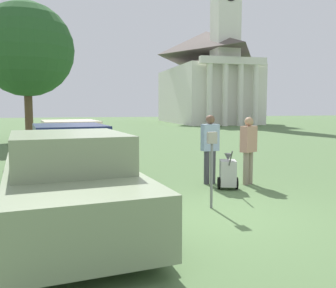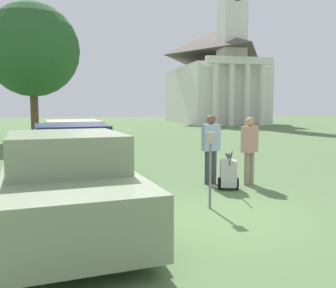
# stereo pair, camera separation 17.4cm
# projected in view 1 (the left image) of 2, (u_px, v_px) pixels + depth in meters

# --- Properties ---
(ground_plane) EXTENTS (120.00, 120.00, 0.00)m
(ground_plane) POSITION_uv_depth(u_px,v_px,m) (210.00, 215.00, 6.71)
(ground_plane) COLOR #517042
(parked_car_sage) EXTENTS (2.47, 5.05, 1.54)m
(parked_car_sage) POSITION_uv_depth(u_px,v_px,m) (68.00, 184.00, 5.96)
(parked_car_sage) COLOR gray
(parked_car_sage) RESTS_ON ground_plane
(parked_car_navy) EXTENTS (2.46, 5.26, 1.50)m
(parked_car_navy) POSITION_uv_depth(u_px,v_px,m) (69.00, 157.00, 9.26)
(parked_car_navy) COLOR #19234C
(parked_car_navy) RESTS_ON ground_plane
(parked_car_cream) EXTENTS (2.57, 5.41, 1.48)m
(parked_car_cream) POSITION_uv_depth(u_px,v_px,m) (70.00, 144.00, 12.42)
(parked_car_cream) COLOR beige
(parked_car_cream) RESTS_ON ground_plane
(parking_meter) EXTENTS (0.18, 0.09, 1.46)m
(parking_meter) POSITION_uv_depth(u_px,v_px,m) (212.00, 156.00, 7.07)
(parking_meter) COLOR slate
(parking_meter) RESTS_ON ground_plane
(person_worker) EXTENTS (0.44, 0.26, 1.73)m
(person_worker) POSITION_uv_depth(u_px,v_px,m) (210.00, 145.00, 9.32)
(person_worker) COLOR #3F3F47
(person_worker) RESTS_ON ground_plane
(person_supervisor) EXTENTS (0.47, 0.39, 1.68)m
(person_supervisor) POSITION_uv_depth(u_px,v_px,m) (248.00, 146.00, 9.26)
(person_supervisor) COLOR gray
(person_supervisor) RESTS_ON ground_plane
(equipment_cart) EXTENTS (0.53, 1.00, 1.00)m
(equipment_cart) POSITION_uv_depth(u_px,v_px,m) (228.00, 173.00, 8.77)
(equipment_cart) COLOR #B2B2AD
(equipment_cart) RESTS_ON ground_plane
(church) EXTENTS (8.18, 15.31, 22.22)m
(church) POSITION_uv_depth(u_px,v_px,m) (207.00, 72.00, 42.97)
(church) COLOR silver
(church) RESTS_ON ground_plane
(shade_tree) EXTENTS (5.21, 5.21, 7.68)m
(shade_tree) POSITION_uv_depth(u_px,v_px,m) (26.00, 50.00, 20.74)
(shade_tree) COLOR brown
(shade_tree) RESTS_ON ground_plane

